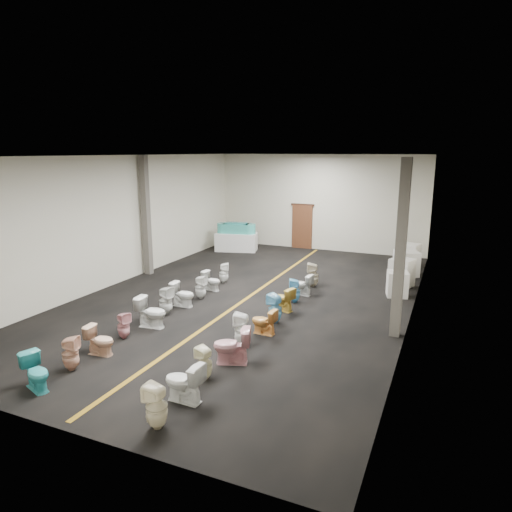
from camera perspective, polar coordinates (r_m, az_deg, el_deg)
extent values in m
plane|color=black|center=(15.00, -0.72, -5.02)|extent=(16.00, 16.00, 0.00)
plane|color=black|center=(14.27, -0.77, 12.44)|extent=(16.00, 16.00, 0.00)
plane|color=beige|center=(21.94, 7.91, 6.62)|extent=(10.00, 0.00, 10.00)
plane|color=beige|center=(8.06, -24.84, -5.45)|extent=(10.00, 0.00, 10.00)
plane|color=beige|center=(17.11, -16.26, 4.45)|extent=(0.00, 16.00, 16.00)
plane|color=beige|center=(13.25, 19.40, 1.88)|extent=(0.00, 16.00, 16.00)
cube|color=#926715|center=(15.00, -0.72, -5.00)|extent=(0.12, 15.60, 0.01)
cube|color=#562D19|center=(22.27, 5.78, 3.65)|extent=(1.00, 0.10, 2.10)
cube|color=#331C11|center=(22.13, 5.85, 6.39)|extent=(1.15, 0.08, 0.10)
cube|color=#59544C|center=(17.73, -13.58, 4.89)|extent=(0.25, 0.25, 4.50)
cube|color=#59544C|center=(11.81, 17.62, 0.72)|extent=(0.25, 0.25, 4.50)
cube|color=white|center=(21.71, -2.47, 1.79)|extent=(2.09, 1.41, 0.85)
cube|color=teal|center=(21.60, -2.48, 3.41)|extent=(1.30, 0.86, 0.50)
cylinder|color=teal|center=(21.77, -4.01, 3.47)|extent=(0.66, 0.66, 0.50)
cylinder|color=teal|center=(21.45, -0.94, 3.36)|extent=(0.66, 0.66, 0.50)
cube|color=teal|center=(21.57, -2.49, 3.94)|extent=(1.06, 0.63, 0.20)
cube|color=silver|center=(15.57, 17.25, -3.35)|extent=(0.77, 0.77, 0.82)
cube|color=silver|center=(16.71, 17.74, -2.00)|extent=(0.91, 0.91, 0.98)
cube|color=silver|center=(18.28, 18.28, -0.86)|extent=(1.07, 1.07, 0.93)
cube|color=white|center=(19.76, 18.71, 0.12)|extent=(0.81, 0.81, 0.94)
imported|color=teal|center=(10.26, -25.77, -12.95)|extent=(0.82, 0.63, 0.74)
imported|color=#DEA589|center=(10.79, -22.18, -11.22)|extent=(0.45, 0.45, 0.77)
imported|color=beige|center=(11.35, -18.91, -9.94)|extent=(0.72, 0.45, 0.70)
imported|color=pink|center=(12.09, -16.23, -8.33)|extent=(0.39, 0.39, 0.69)
imported|color=white|center=(12.63, -12.94, -6.86)|extent=(0.86, 0.54, 0.83)
imported|color=silver|center=(13.45, -11.21, -5.51)|extent=(0.43, 0.43, 0.85)
imported|color=white|center=(14.12, -9.15, -4.75)|extent=(0.75, 0.44, 0.75)
imported|color=white|center=(14.74, -6.94, -3.89)|extent=(0.37, 0.36, 0.76)
imported|color=silver|center=(15.58, -5.56, -3.11)|extent=(0.69, 0.45, 0.66)
imported|color=white|center=(16.42, -4.04, -2.12)|extent=(0.44, 0.44, 0.73)
imported|color=#F2E6C2|center=(8.30, -12.34, -17.92)|extent=(0.38, 0.37, 0.82)
imported|color=white|center=(8.99, -9.03, -15.29)|extent=(0.80, 0.48, 0.80)
imported|color=#F1EAC2|center=(9.74, -6.44, -13.16)|extent=(0.41, 0.40, 0.71)
imported|color=pink|center=(10.31, -3.04, -11.15)|extent=(0.93, 0.71, 0.84)
imported|color=white|center=(11.17, -1.73, -9.16)|extent=(0.46, 0.46, 0.85)
imported|color=#E99F4A|center=(11.89, 1.00, -8.18)|extent=(0.69, 0.42, 0.68)
imported|color=#69B5D7|center=(12.61, 2.40, -6.58)|extent=(0.49, 0.48, 0.83)
imported|color=gold|center=(13.58, 3.38, -5.37)|extent=(0.80, 0.61, 0.73)
imported|color=#72C8F1|center=(14.33, 4.87, -4.33)|extent=(0.45, 0.44, 0.76)
imported|color=silver|center=(15.08, 5.77, -3.56)|extent=(0.74, 0.48, 0.71)
imported|color=beige|center=(15.99, 7.14, -2.37)|extent=(0.46, 0.45, 0.85)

